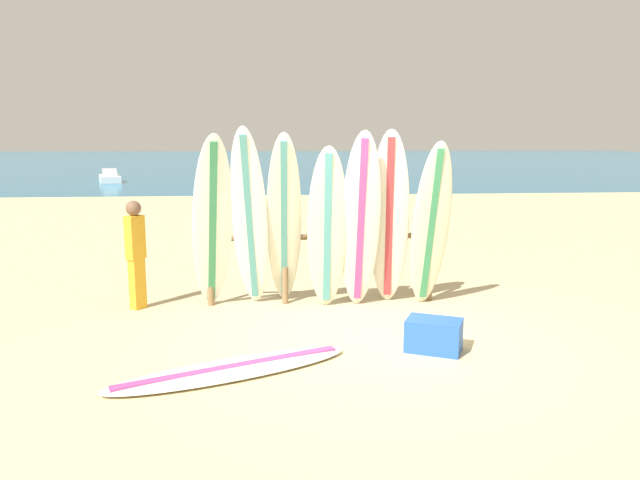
# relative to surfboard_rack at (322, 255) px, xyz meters

# --- Properties ---
(ground_plane) EXTENTS (120.00, 120.00, 0.00)m
(ground_plane) POSITION_rel_surfboard_rack_xyz_m (0.49, -1.73, -0.71)
(ground_plane) COLOR #CCB784
(ocean_water) EXTENTS (120.00, 80.00, 0.01)m
(ocean_water) POSITION_rel_surfboard_rack_xyz_m (0.49, 56.27, -0.70)
(ocean_water) COLOR #196B93
(ocean_water) RESTS_ON ground
(surfboard_rack) EXTENTS (3.27, 0.09, 1.12)m
(surfboard_rack) POSITION_rel_surfboard_rack_xyz_m (0.00, 0.00, 0.00)
(surfboard_rack) COLOR olive
(surfboard_rack) RESTS_ON ground
(surfboard_leaning_far_left) EXTENTS (0.72, 1.10, 2.43)m
(surfboard_leaning_far_left) POSITION_rel_surfboard_rack_xyz_m (-1.50, -0.36, 0.51)
(surfboard_leaning_far_left) COLOR white
(surfboard_leaning_far_left) RESTS_ON ground
(surfboard_leaning_left) EXTENTS (0.58, 1.10, 2.52)m
(surfboard_leaning_left) POSITION_rel_surfboard_rack_xyz_m (-1.01, -0.35, 0.55)
(surfboard_leaning_left) COLOR white
(surfboard_leaning_left) RESTS_ON ground
(surfboard_leaning_center_left) EXTENTS (0.49, 1.21, 2.45)m
(surfboard_leaning_center_left) POSITION_rel_surfboard_rack_xyz_m (-0.54, -0.32, 0.52)
(surfboard_leaning_center_left) COLOR silver
(surfboard_leaning_center_left) RESTS_ON ground
(surfboard_leaning_center) EXTENTS (0.56, 0.58, 2.27)m
(surfboard_leaning_center) POSITION_rel_surfboard_rack_xyz_m (0.04, -0.39, 0.43)
(surfboard_leaning_center) COLOR beige
(surfboard_leaning_center) RESTS_ON ground
(surfboard_leaning_center_right) EXTENTS (0.54, 0.68, 2.47)m
(surfboard_leaning_center_right) POSITION_rel_surfboard_rack_xyz_m (0.49, -0.41, 0.53)
(surfboard_leaning_center_right) COLOR silver
(surfboard_leaning_center_right) RESTS_ON ground
(surfboard_leaning_right) EXTENTS (0.67, 0.80, 2.48)m
(surfboard_leaning_right) POSITION_rel_surfboard_rack_xyz_m (0.91, -0.27, 0.53)
(surfboard_leaning_right) COLOR silver
(surfboard_leaning_right) RESTS_ON ground
(surfboard_leaning_far_right) EXTENTS (0.56, 0.71, 2.33)m
(surfboard_leaning_far_right) POSITION_rel_surfboard_rack_xyz_m (1.46, -0.41, 0.46)
(surfboard_leaning_far_right) COLOR beige
(surfboard_leaning_far_right) RESTS_ON ground
(surfboard_lying_on_sand) EXTENTS (2.61, 1.54, 0.08)m
(surfboard_lying_on_sand) POSITION_rel_surfboard_rack_xyz_m (-1.16, -2.51, -0.67)
(surfboard_lying_on_sand) COLOR white
(surfboard_lying_on_sand) RESTS_ON ground
(beachgoer_standing) EXTENTS (0.27, 0.29, 1.52)m
(beachgoer_standing) POSITION_rel_surfboard_rack_xyz_m (-2.59, -0.07, 0.13)
(beachgoer_standing) COLOR gold
(beachgoer_standing) RESTS_ON ground
(small_boat_offshore) EXTENTS (1.76, 2.89, 0.71)m
(small_boat_offshore) POSITION_rel_surfboard_rack_xyz_m (-9.17, 24.33, -0.45)
(small_boat_offshore) COLOR silver
(small_boat_offshore) RESTS_ON ocean_water
(cooler_box) EXTENTS (0.71, 0.62, 0.36)m
(cooler_box) POSITION_rel_surfboard_rack_xyz_m (1.07, -2.07, -0.53)
(cooler_box) COLOR blue
(cooler_box) RESTS_ON ground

